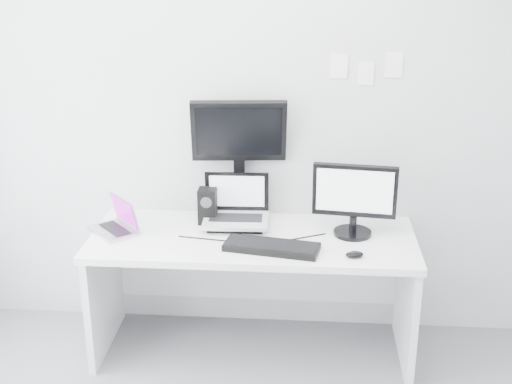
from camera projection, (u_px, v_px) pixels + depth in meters
The scene contains 12 objects.
back_wall at pixel (257, 112), 3.90m from camera, with size 3.60×3.60×0.00m, color silver.
desk at pixel (253, 295), 3.92m from camera, with size 1.80×0.70×0.73m, color white.
macbook at pixel (112, 215), 3.81m from camera, with size 0.28×0.21×0.21m, color #B5B5B9.
speaker at pixel (208, 206), 3.94m from camera, with size 0.10×0.10×0.21m, color black.
dell_laptop at pixel (235, 202), 3.86m from camera, with size 0.37×0.29×0.31m, color silver.
rear_monitor at pixel (239, 157), 3.94m from camera, with size 0.54×0.19×0.73m, color black.
samsung_monitor at pixel (354, 199), 3.74m from camera, with size 0.46×0.21×0.42m, color black.
keyboard at pixel (272, 247), 3.62m from camera, with size 0.50×0.18×0.03m, color black.
mouse at pixel (354, 255), 3.53m from camera, with size 0.10×0.06×0.03m, color black.
wall_note_0 at pixel (339, 66), 3.77m from camera, with size 0.10×0.00×0.14m, color white.
wall_note_1 at pixel (366, 73), 3.78m from camera, with size 0.09×0.00×0.13m, color white.
wall_note_2 at pixel (394, 65), 3.75m from camera, with size 0.10×0.00×0.14m, color white.
Camera 1 is at (0.28, -2.21, 2.27)m, focal length 48.07 mm.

